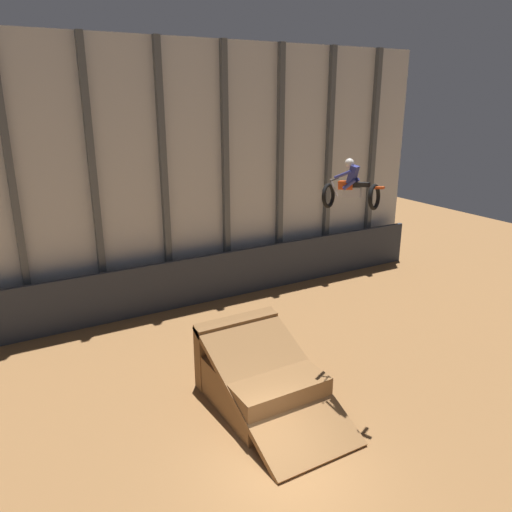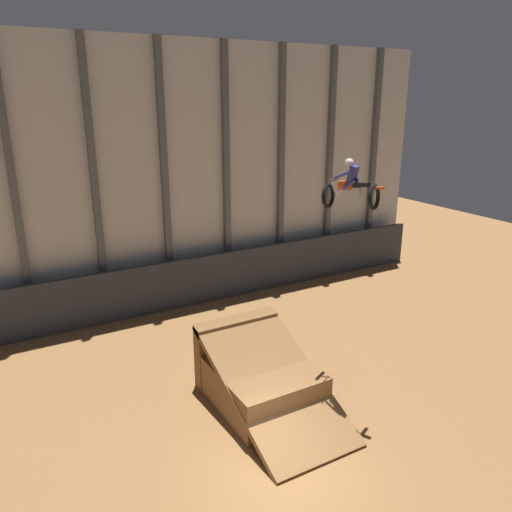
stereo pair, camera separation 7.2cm
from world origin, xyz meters
TOP-DOWN VIEW (x-y plane):
  - ground_plane at (0.00, 0.00)m, footprint 60.00×60.00m
  - arena_back_wall at (-0.00, 12.48)m, footprint 32.00×0.40m
  - lower_barrier at (0.00, 11.63)m, footprint 31.36×0.20m
  - dirt_ramp at (1.17, 3.38)m, footprint 3.00×5.33m
  - rider_bike_solo at (3.41, 2.02)m, footprint 1.35×1.75m

SIDE VIEW (x-z plane):
  - ground_plane at x=0.00m, z-range 0.00..0.00m
  - dirt_ramp at x=1.17m, z-range -0.40..2.02m
  - lower_barrier at x=0.00m, z-range 0.00..2.29m
  - arena_back_wall at x=0.00m, z-range 0.00..11.83m
  - rider_bike_solo at x=3.41m, z-range 6.20..7.70m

